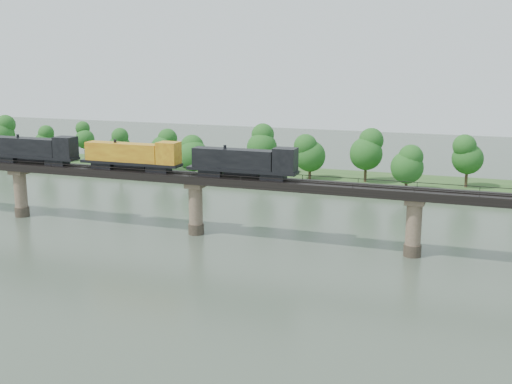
% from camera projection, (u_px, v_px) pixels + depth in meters
% --- Properties ---
extents(ground, '(400.00, 400.00, 0.00)m').
position_uv_depth(ground, '(110.00, 288.00, 93.68)').
color(ground, '#354234').
rests_on(ground, ground).
extents(far_bank, '(300.00, 24.00, 1.60)m').
position_uv_depth(far_bank, '(282.00, 177.00, 171.74)').
color(far_bank, '#2A4C1E').
rests_on(far_bank, ground).
extents(bridge, '(236.00, 30.00, 11.50)m').
position_uv_depth(bridge, '(196.00, 206.00, 120.12)').
color(bridge, '#473A2D').
rests_on(bridge, ground).
extents(bridge_superstructure, '(220.00, 4.90, 0.75)m').
position_uv_depth(bridge_superstructure, '(195.00, 173.00, 118.76)').
color(bridge_superstructure, black).
rests_on(bridge_superstructure, bridge).
extents(far_treeline, '(289.06, 17.54, 13.60)m').
position_uv_depth(far_treeline, '(248.00, 148.00, 168.58)').
color(far_treeline, '#382619').
rests_on(far_treeline, far_bank).
extents(freight_train, '(83.68, 3.26, 5.76)m').
position_uv_depth(freight_train, '(97.00, 154.00, 125.08)').
color(freight_train, black).
rests_on(freight_train, bridge).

